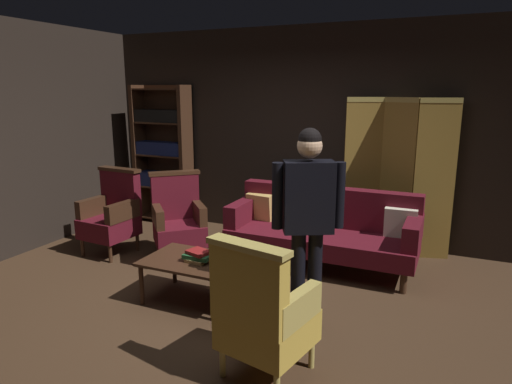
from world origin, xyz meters
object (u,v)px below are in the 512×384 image
object	(u,v)px
folding_screen	(397,175)
book_red_leather	(198,252)
standing_figure	(308,212)
armchair_gilt_accent	(263,313)
book_green_cloth	(198,256)
book_tan_leather	(199,259)
velvet_couch	(323,227)
coffee_table	(197,265)
bookshelf	(163,153)
armchair_wing_right	(112,214)
armchair_wing_left	(178,219)

from	to	relation	value
folding_screen	book_red_leather	size ratio (longest dim) A/B	9.52
standing_figure	book_red_leather	world-z (taller)	standing_figure
armchair_gilt_accent	book_green_cloth	distance (m)	1.28
standing_figure	book_tan_leather	distance (m)	1.21
book_red_leather	armchair_gilt_accent	bearing A→B (deg)	-38.64
book_red_leather	velvet_couch	bearing A→B (deg)	60.48
coffee_table	book_green_cloth	size ratio (longest dim) A/B	3.88
book_green_cloth	book_red_leather	xyz separation A→B (m)	(0.00, -0.00, 0.04)
standing_figure	book_green_cloth	world-z (taller)	standing_figure
folding_screen	bookshelf	bearing A→B (deg)	-179.60
folding_screen	armchair_gilt_accent	size ratio (longest dim) A/B	1.83
armchair_wing_right	bookshelf	bearing A→B (deg)	98.37
folding_screen	coffee_table	bearing A→B (deg)	-124.93
coffee_table	standing_figure	xyz separation A→B (m)	(1.09, -0.04, 0.65)
book_tan_leather	bookshelf	bearing A→B (deg)	131.43
armchair_gilt_accent	standing_figure	distance (m)	0.94
coffee_table	book_tan_leather	distance (m)	0.07
bookshelf	armchair_gilt_accent	size ratio (longest dim) A/B	1.97
folding_screen	book_red_leather	xyz separation A→B (m)	(-1.48, -2.18, -0.48)
standing_figure	book_tan_leather	xyz separation A→B (m)	(-1.06, 0.02, -0.59)
armchair_wing_right	book_tan_leather	size ratio (longest dim) A/B	5.28
bookshelf	armchair_gilt_accent	bearing A→B (deg)	-45.52
coffee_table	book_red_leather	xyz separation A→B (m)	(0.03, -0.02, 0.14)
bookshelf	book_tan_leather	xyz separation A→B (m)	(1.90, -2.15, -0.62)
coffee_table	armchair_wing_left	xyz separation A→B (m)	(-0.79, 0.87, 0.12)
book_red_leather	armchair_wing_right	bearing A→B (deg)	155.83
velvet_couch	book_green_cloth	bearing A→B (deg)	-119.52
armchair_wing_left	armchair_wing_right	size ratio (longest dim) A/B	1.00
book_green_cloth	armchair_wing_right	bearing A→B (deg)	155.83
armchair_gilt_accent	bookshelf	bearing A→B (deg)	134.48
folding_screen	bookshelf	xyz separation A→B (m)	(-3.38, -0.02, 0.07)
bookshelf	armchair_wing_left	world-z (taller)	bookshelf
folding_screen	book_tan_leather	size ratio (longest dim) A/B	9.64
armchair_wing_right	velvet_couch	bearing A→B (deg)	14.60
armchair_wing_left	book_tan_leather	bearing A→B (deg)	-47.42
folding_screen	armchair_wing_left	world-z (taller)	folding_screen
velvet_couch	book_red_leather	distance (m)	1.62
bookshelf	book_tan_leather	size ratio (longest dim) A/B	10.40
velvet_couch	coffee_table	size ratio (longest dim) A/B	2.12
book_red_leather	armchair_wing_left	bearing A→B (deg)	132.58
armchair_wing_left	book_red_leather	xyz separation A→B (m)	(0.82, -0.89, 0.02)
velvet_couch	book_green_cloth	size ratio (longest dim) A/B	8.22
armchair_wing_right	book_red_leather	xyz separation A→B (m)	(1.70, -0.76, 0.02)
armchair_wing_right	standing_figure	size ratio (longest dim) A/B	0.61
armchair_gilt_accent	armchair_wing_left	bearing A→B (deg)	137.09
velvet_couch	armchair_wing_right	size ratio (longest dim) A/B	2.04
bookshelf	armchair_wing_right	size ratio (longest dim) A/B	1.97
armchair_gilt_accent	book_tan_leather	distance (m)	1.28
velvet_couch	armchair_wing_left	distance (m)	1.70
armchair_wing_left	standing_figure	bearing A→B (deg)	-25.87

